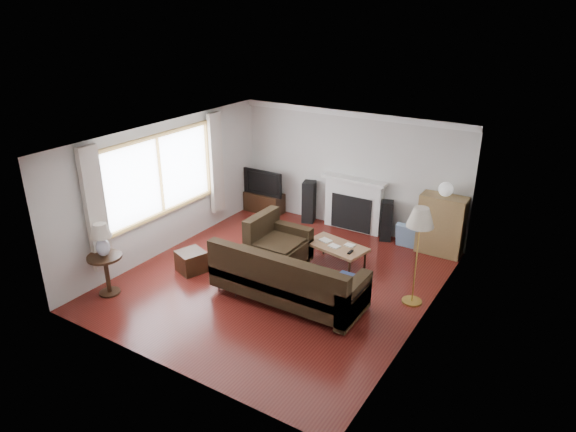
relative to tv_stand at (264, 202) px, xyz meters
The scene contains 17 objects.
room 3.37m from the tv_stand, 51.11° to the right, with size 5.10×5.60×2.54m.
window 3.04m from the tv_stand, 99.11° to the right, with size 0.12×2.74×1.54m, color olive.
curtain_near 4.40m from the tv_stand, 95.19° to the right, with size 0.10×0.35×2.10m, color beige.
curtain_far 1.71m from the tv_stand, 107.99° to the right, with size 0.10×0.35×2.10m, color beige.
fireplace 2.20m from the tv_stand, ahead, with size 1.40×0.26×1.15m, color white.
tv_stand is the anchor object (origin of this frame).
television 0.52m from the tv_stand, ahead, with size 1.00×0.13×0.58m, color black.
speaker_left 1.18m from the tv_stand, ahead, with size 0.26×0.31×0.92m, color black.
speaker_right 2.97m from the tv_stand, ahead, with size 0.23×0.27×0.82m, color black.
bookshelf 4.08m from the tv_stand, ahead, with size 0.85×0.40×1.17m, color olive.
globe_lamp 4.20m from the tv_stand, ahead, with size 0.27×0.27×0.27m, color white.
sectional_sofa 3.89m from the tv_stand, 49.99° to the right, with size 2.71×1.98×0.87m, color black.
coffee_table 3.03m from the tv_stand, 30.05° to the right, with size 1.10×0.60×0.43m, color #8A6342.
footstool 3.10m from the tv_stand, 80.60° to the right, with size 0.45×0.45×0.38m, color black.
floor_lamp 4.71m from the tv_stand, 24.98° to the right, with size 0.42×0.42×1.64m, color #B7933F.
side_table 4.37m from the tv_stand, 91.75° to the right, with size 0.56×0.56×0.70m, color black.
table_lamp 4.44m from the tv_stand, 91.75° to the right, with size 0.34×0.34×0.55m, color silver.
Camera 1 is at (4.29, -6.58, 4.47)m, focal length 32.00 mm.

